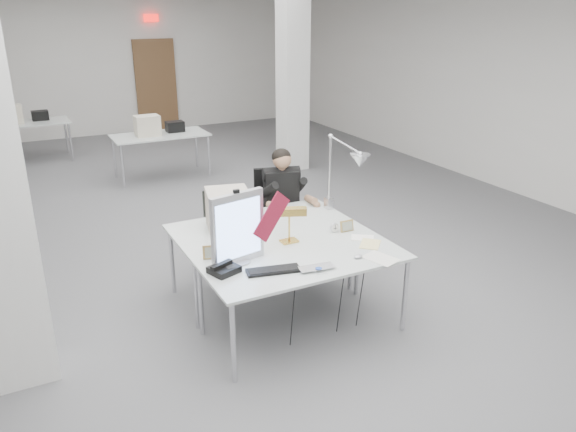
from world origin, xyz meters
name	(u,v)px	position (x,y,z in m)	size (l,w,h in m)	color
room_shell	(203,105)	(0.04, 0.13, 1.69)	(10.04, 14.04, 3.24)	#555557
desk_main	(304,259)	(0.00, -2.50, 0.74)	(1.80, 0.90, 0.03)	silver
desk_second	(261,225)	(0.00, -1.60, 0.74)	(1.80, 0.90, 0.03)	silver
bg_desk_a	(160,135)	(0.20, 3.00, 0.74)	(1.60, 0.80, 0.03)	silver
bg_desk_b	(24,123)	(-1.80, 5.20, 0.74)	(1.60, 0.80, 0.03)	silver
office_chair	(280,215)	(0.54, -0.94, 0.54)	(0.53, 0.53, 1.08)	black
seated_person	(282,187)	(0.54, -0.99, 0.90)	(0.51, 0.64, 0.96)	black
monitor	(238,228)	(-0.54, -2.32, 1.07)	(0.51, 0.05, 0.63)	#B7B7BC
pennant	(272,217)	(-0.24, -2.35, 1.13)	(0.42, 0.01, 0.18)	maroon
keyboard	(273,270)	(-0.36, -2.62, 0.77)	(0.45, 0.15, 0.02)	black
laptop	(319,270)	(-0.02, -2.79, 0.77)	(0.31, 0.20, 0.02)	#BABABF
mouse	(358,257)	(0.42, -2.73, 0.77)	(0.08, 0.05, 0.03)	#B7B8BC
bankers_lamp	(289,225)	(0.05, -2.13, 0.93)	(0.31, 0.12, 0.35)	#B59538
desk_phone	(224,270)	(-0.73, -2.45, 0.78)	(0.22, 0.20, 0.06)	black
picture_frame_left	(212,252)	(-0.73, -2.14, 0.82)	(0.16, 0.01, 0.12)	#AD874A
picture_frame_right	(347,226)	(0.67, -2.15, 0.81)	(0.14, 0.01, 0.11)	#A68647
desk_clock	(334,227)	(0.55, -2.11, 0.81)	(0.09, 0.09, 0.03)	silver
paper_stack_a	(381,258)	(0.59, -2.82, 0.76)	(0.20, 0.29, 0.01)	silver
paper_stack_b	(370,244)	(0.69, -2.52, 0.76)	(0.17, 0.24, 0.01)	#E7D58A
paper_stack_c	(363,238)	(0.71, -2.37, 0.76)	(0.21, 0.15, 0.01)	white
beige_monitor	(228,209)	(-0.32, -1.51, 0.95)	(0.41, 0.39, 0.39)	#BBAD9B
architect_lamp	(342,180)	(0.85, -1.76, 1.15)	(0.21, 0.62, 0.79)	#BBBCC0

